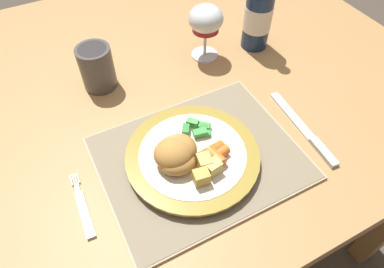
# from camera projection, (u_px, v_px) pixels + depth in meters

# --- Properties ---
(ground_plane) EXTENTS (6.00, 6.00, 0.00)m
(ground_plane) POSITION_uv_depth(u_px,v_px,m) (173.00, 224.00, 1.34)
(ground_plane) COLOR #4C4238
(dining_table) EXTENTS (1.23, 0.96, 0.74)m
(dining_table) POSITION_uv_depth(u_px,v_px,m) (162.00, 108.00, 0.84)
(dining_table) COLOR #AD7F4C
(dining_table) RESTS_ON ground
(placemat) EXTENTS (0.36, 0.28, 0.01)m
(placemat) POSITION_uv_depth(u_px,v_px,m) (200.00, 158.00, 0.63)
(placemat) COLOR tan
(placemat) RESTS_ON dining_table
(dinner_plate) EXTENTS (0.24, 0.24, 0.02)m
(dinner_plate) POSITION_uv_depth(u_px,v_px,m) (193.00, 156.00, 0.61)
(dinner_plate) COLOR silver
(dinner_plate) RESTS_ON placemat
(breaded_croquettes) EXTENTS (0.10, 0.10, 0.05)m
(breaded_croquettes) POSITION_uv_depth(u_px,v_px,m) (177.00, 153.00, 0.58)
(breaded_croquettes) COLOR #B77F3D
(breaded_croquettes) RESTS_ON dinner_plate
(green_beans_pile) EXTENTS (0.06, 0.05, 0.02)m
(green_beans_pile) POSITION_uv_depth(u_px,v_px,m) (199.00, 129.00, 0.63)
(green_beans_pile) COLOR #338438
(green_beans_pile) RESTS_ON dinner_plate
(glazed_carrots) EXTENTS (0.06, 0.05, 0.02)m
(glazed_carrots) POSITION_uv_depth(u_px,v_px,m) (215.00, 153.00, 0.59)
(glazed_carrots) COLOR orange
(glazed_carrots) RESTS_ON dinner_plate
(fork) EXTENTS (0.02, 0.13, 0.01)m
(fork) POSITION_uv_depth(u_px,v_px,m) (83.00, 209.00, 0.56)
(fork) COLOR silver
(fork) RESTS_ON dining_table
(table_knife) EXTENTS (0.03, 0.21, 0.01)m
(table_knife) POSITION_uv_depth(u_px,v_px,m) (308.00, 133.00, 0.67)
(table_knife) COLOR silver
(table_knife) RESTS_ON dining_table
(wine_glass) EXTENTS (0.08, 0.08, 0.13)m
(wine_glass) POSITION_uv_depth(u_px,v_px,m) (206.00, 21.00, 0.76)
(wine_glass) COLOR silver
(wine_glass) RESTS_ON dining_table
(bottle) EXTENTS (0.07, 0.07, 0.26)m
(bottle) POSITION_uv_depth(u_px,v_px,m) (259.00, 9.00, 0.78)
(bottle) COLOR navy
(bottle) RESTS_ON dining_table
(roast_potatoes) EXTENTS (0.06, 0.05, 0.03)m
(roast_potatoes) POSITION_uv_depth(u_px,v_px,m) (206.00, 169.00, 0.57)
(roast_potatoes) COLOR #DBB256
(roast_potatoes) RESTS_ON dinner_plate
(drinking_cup) EXTENTS (0.07, 0.07, 0.10)m
(drinking_cup) POSITION_uv_depth(u_px,v_px,m) (97.00, 67.00, 0.72)
(drinking_cup) COLOR #4C4747
(drinking_cup) RESTS_ON dining_table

